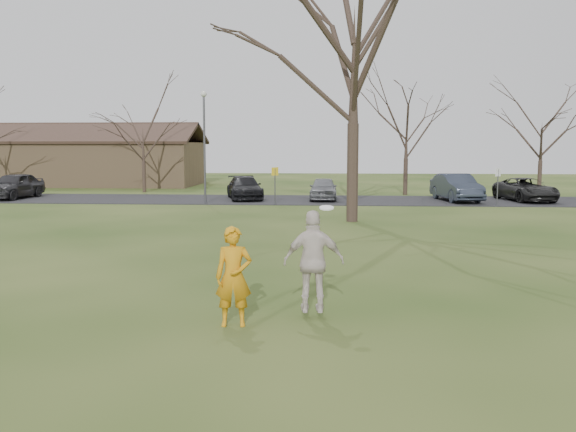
{
  "coord_description": "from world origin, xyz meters",
  "views": [
    {
      "loc": [
        1.09,
        -11.32,
        3.29
      ],
      "look_at": [
        0.0,
        4.0,
        1.5
      ],
      "focal_mm": 38.0,
      "sensor_mm": 36.0,
      "label": 1
    }
  ],
  "objects_px": {
    "player_defender": "(234,277)",
    "big_tree": "(354,56)",
    "car_4": "(323,189)",
    "lamp_post": "(204,133)",
    "car_0": "(14,185)",
    "car_5": "(456,187)",
    "car_3": "(245,188)",
    "car_6": "(526,189)",
    "building": "(77,161)",
    "catching_play": "(314,261)"
  },
  "relations": [
    {
      "from": "player_defender",
      "to": "big_tree",
      "type": "bearing_deg",
      "value": 73.37
    },
    {
      "from": "car_4",
      "to": "lamp_post",
      "type": "distance_m",
      "value": 7.78
    },
    {
      "from": "car_4",
      "to": "lamp_post",
      "type": "bearing_deg",
      "value": -159.31
    },
    {
      "from": "car_0",
      "to": "big_tree",
      "type": "height_order",
      "value": "big_tree"
    },
    {
      "from": "car_4",
      "to": "car_5",
      "type": "height_order",
      "value": "car_5"
    },
    {
      "from": "car_0",
      "to": "car_3",
      "type": "height_order",
      "value": "car_0"
    },
    {
      "from": "car_6",
      "to": "big_tree",
      "type": "relative_size",
      "value": 0.34
    },
    {
      "from": "car_4",
      "to": "car_5",
      "type": "bearing_deg",
      "value": -0.89
    },
    {
      "from": "car_5",
      "to": "building",
      "type": "distance_m",
      "value": 31.33
    },
    {
      "from": "car_0",
      "to": "catching_play",
      "type": "relative_size",
      "value": 2.26
    },
    {
      "from": "car_3",
      "to": "lamp_post",
      "type": "height_order",
      "value": "lamp_post"
    },
    {
      "from": "building",
      "to": "catching_play",
      "type": "bearing_deg",
      "value": -61.32
    },
    {
      "from": "car_5",
      "to": "car_0",
      "type": "bearing_deg",
      "value": 170.95
    },
    {
      "from": "car_3",
      "to": "car_4",
      "type": "distance_m",
      "value": 4.78
    },
    {
      "from": "car_5",
      "to": "building",
      "type": "height_order",
      "value": "building"
    },
    {
      "from": "building",
      "to": "big_tree",
      "type": "bearing_deg",
      "value": -46.27
    },
    {
      "from": "car_0",
      "to": "big_tree",
      "type": "distance_m",
      "value": 23.31
    },
    {
      "from": "car_3",
      "to": "car_5",
      "type": "height_order",
      "value": "car_5"
    },
    {
      "from": "car_0",
      "to": "car_4",
      "type": "relative_size",
      "value": 1.18
    },
    {
      "from": "big_tree",
      "to": "car_6",
      "type": "bearing_deg",
      "value": 44.12
    },
    {
      "from": "car_3",
      "to": "car_5",
      "type": "xyz_separation_m",
      "value": [
        12.54,
        -0.4,
        0.11
      ]
    },
    {
      "from": "car_3",
      "to": "car_0",
      "type": "bearing_deg",
      "value": 168.1
    },
    {
      "from": "player_defender",
      "to": "building",
      "type": "distance_m",
      "value": 43.14
    },
    {
      "from": "player_defender",
      "to": "car_3",
      "type": "xyz_separation_m",
      "value": [
        -3.48,
        25.75,
        -0.2
      ]
    },
    {
      "from": "car_0",
      "to": "big_tree",
      "type": "xyz_separation_m",
      "value": [
        20.31,
        -9.64,
        6.17
      ]
    },
    {
      "from": "player_defender",
      "to": "lamp_post",
      "type": "xyz_separation_m",
      "value": [
        -5.33,
        23.05,
        3.05
      ]
    },
    {
      "from": "car_5",
      "to": "car_6",
      "type": "xyz_separation_m",
      "value": [
        4.06,
        0.33,
        -0.12
      ]
    },
    {
      "from": "player_defender",
      "to": "car_6",
      "type": "height_order",
      "value": "player_defender"
    },
    {
      "from": "building",
      "to": "lamp_post",
      "type": "height_order",
      "value": "lamp_post"
    },
    {
      "from": "car_5",
      "to": "catching_play",
      "type": "xyz_separation_m",
      "value": [
        -7.62,
        -24.79,
        0.27
      ]
    },
    {
      "from": "big_tree",
      "to": "lamp_post",
      "type": "bearing_deg",
      "value": 136.85
    },
    {
      "from": "player_defender",
      "to": "big_tree",
      "type": "xyz_separation_m",
      "value": [
        2.67,
        15.55,
        6.08
      ]
    },
    {
      "from": "catching_play",
      "to": "car_6",
      "type": "bearing_deg",
      "value": 65.06
    },
    {
      "from": "car_4",
      "to": "catching_play",
      "type": "xyz_separation_m",
      "value": [
        0.15,
        -24.94,
        0.39
      ]
    },
    {
      "from": "car_0",
      "to": "building",
      "type": "bearing_deg",
      "value": 101.06
    },
    {
      "from": "car_6",
      "to": "building",
      "type": "relative_size",
      "value": 0.23
    },
    {
      "from": "car_4",
      "to": "building",
      "type": "distance_m",
      "value": 24.43
    },
    {
      "from": "car_0",
      "to": "player_defender",
      "type": "bearing_deg",
      "value": -51.16
    },
    {
      "from": "car_5",
      "to": "building",
      "type": "relative_size",
      "value": 0.23
    },
    {
      "from": "catching_play",
      "to": "building",
      "type": "distance_m",
      "value": 43.3
    },
    {
      "from": "player_defender",
      "to": "car_3",
      "type": "relative_size",
      "value": 0.39
    },
    {
      "from": "car_6",
      "to": "lamp_post",
      "type": "bearing_deg",
      "value": 178.06
    },
    {
      "from": "car_0",
      "to": "car_4",
      "type": "height_order",
      "value": "car_0"
    },
    {
      "from": "building",
      "to": "lamp_post",
      "type": "relative_size",
      "value": 3.29
    },
    {
      "from": "car_6",
      "to": "building",
      "type": "bearing_deg",
      "value": 148.3
    },
    {
      "from": "car_0",
      "to": "car_5",
      "type": "relative_size",
      "value": 0.96
    },
    {
      "from": "car_0",
      "to": "big_tree",
      "type": "relative_size",
      "value": 0.33
    },
    {
      "from": "car_5",
      "to": "lamp_post",
      "type": "height_order",
      "value": "lamp_post"
    },
    {
      "from": "catching_play",
      "to": "lamp_post",
      "type": "distance_m",
      "value": 23.65
    },
    {
      "from": "car_0",
      "to": "lamp_post",
      "type": "relative_size",
      "value": 0.74
    }
  ]
}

